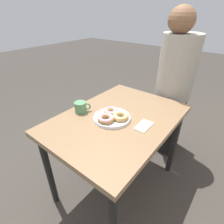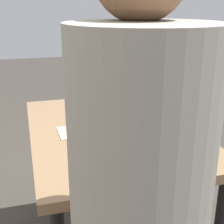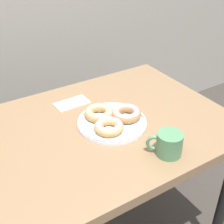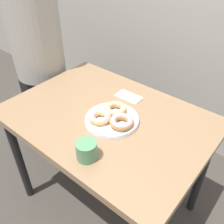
{
  "view_description": "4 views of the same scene",
  "coord_description": "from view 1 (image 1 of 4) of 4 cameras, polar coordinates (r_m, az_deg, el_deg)",
  "views": [
    {
      "loc": [
        0.91,
        0.82,
        1.48
      ],
      "look_at": [
        0.05,
        0.14,
        0.83
      ],
      "focal_mm": 28.0,
      "sensor_mm": 36.0,
      "label": 1
    },
    {
      "loc": [
        -1.35,
        0.54,
        1.34
      ],
      "look_at": [
        0.05,
        0.14,
        0.83
      ],
      "focal_mm": 50.0,
      "sensor_mm": 36.0,
      "label": 2
    },
    {
      "loc": [
        -0.5,
        -0.74,
        1.49
      ],
      "look_at": [
        0.05,
        0.14,
        0.83
      ],
      "focal_mm": 50.0,
      "sensor_mm": 36.0,
      "label": 3
    },
    {
      "loc": [
        0.68,
        -0.62,
        1.59
      ],
      "look_at": [
        0.05,
        0.14,
        0.83
      ],
      "focal_mm": 40.0,
      "sensor_mm": 36.0,
      "label": 4
    }
  ],
  "objects": [
    {
      "name": "ground_plane",
      "position": [
        1.92,
        -2.42,
        -19.84
      ],
      "size": [
        14.0,
        14.0,
        0.0
      ],
      "primitive_type": "plane",
      "color": "#38332D"
    },
    {
      "name": "napkin",
      "position": [
        1.24,
        10.35,
        -4.44
      ],
      "size": [
        0.15,
        0.09,
        0.01
      ],
      "color": "beige",
      "rests_on": "dining_table"
    },
    {
      "name": "donut_plate",
      "position": [
        1.29,
        0.06,
        -1.4
      ],
      "size": [
        0.28,
        0.28,
        0.05
      ],
      "color": "white",
      "rests_on": "dining_table"
    },
    {
      "name": "coffee_mug",
      "position": [
        1.39,
        -10.15,
        1.6
      ],
      "size": [
        0.11,
        0.1,
        0.09
      ],
      "color": "#4C7F56",
      "rests_on": "dining_table"
    },
    {
      "name": "person_figure",
      "position": [
        1.86,
        19.79,
        8.22
      ],
      "size": [
        0.39,
        0.34,
        1.51
      ],
      "color": "black",
      "rests_on": "ground_plane"
    },
    {
      "name": "dining_table",
      "position": [
        1.38,
        1.95,
        -4.8
      ],
      "size": [
        1.07,
        0.77,
        0.77
      ],
      "color": "#846647",
      "rests_on": "ground_plane"
    }
  ]
}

